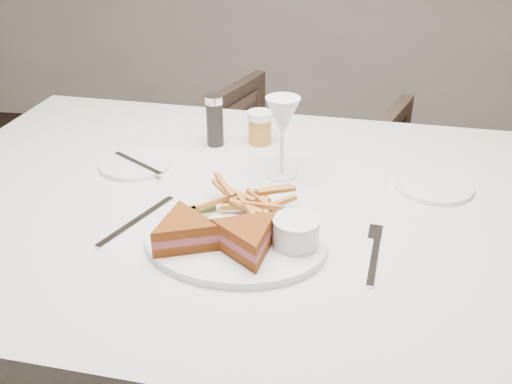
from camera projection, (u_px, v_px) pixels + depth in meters
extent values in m
cube|color=silver|center=(259.00, 342.00, 1.31)|extent=(1.54, 1.10, 0.75)
imported|color=#4A3A2E|center=(293.00, 173.00, 2.13)|extent=(0.85, 0.83, 0.69)
ellipsoid|color=white|center=(235.00, 242.00, 0.99)|extent=(0.34, 0.28, 0.01)
cube|color=silver|center=(137.00, 221.00, 1.06)|extent=(0.10, 0.19, 0.00)
cylinder|color=white|center=(136.00, 164.00, 1.27)|extent=(0.16, 0.16, 0.01)
cylinder|color=white|center=(433.00, 186.00, 1.18)|extent=(0.16, 0.16, 0.01)
cylinder|color=black|center=(215.00, 121.00, 1.34)|extent=(0.04, 0.04, 0.12)
cylinder|color=#AD7229|center=(260.00, 128.00, 1.36)|extent=(0.06, 0.06, 0.08)
cube|color=#436D26|center=(201.00, 209.00, 1.07)|extent=(0.06, 0.04, 0.01)
cube|color=#436D26|center=(185.00, 213.00, 1.06)|extent=(0.05, 0.05, 0.01)
cylinder|color=white|center=(296.00, 232.00, 0.96)|extent=(0.08, 0.08, 0.05)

